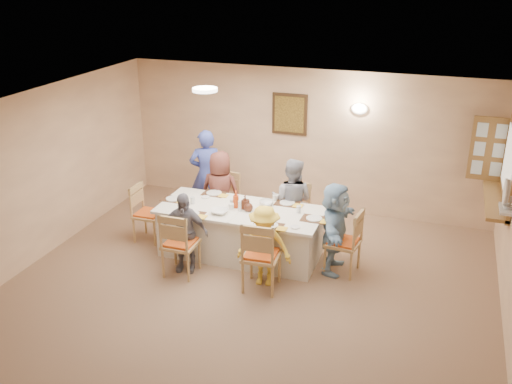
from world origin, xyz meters
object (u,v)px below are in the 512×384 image
(diner_back_left, at_px, (220,192))
(condiment_ketchup, at_px, (236,199))
(dining_table, at_px, (241,232))
(diner_front_right, at_px, (264,246))
(serving_hatch, at_px, (510,167))
(chair_front_left, at_px, (181,242))
(diner_front_left, at_px, (184,232))
(diner_right_end, at_px, (335,228))
(caregiver, at_px, (206,174))
(chair_left_end, at_px, (149,213))
(chair_back_right, at_px, (294,212))
(chair_front_right, at_px, (261,254))
(chair_back_left, at_px, (224,202))
(chair_right_end, at_px, (343,241))
(desk_fan, at_px, (509,198))
(diner_back_right, at_px, (292,201))

(diner_back_left, distance_m, condiment_ketchup, 0.86)
(dining_table, height_order, diner_front_right, diner_front_right)
(serving_hatch, height_order, condiment_ketchup, serving_hatch)
(chair_front_left, xyz_separation_m, diner_front_left, (0.00, 0.12, 0.11))
(diner_right_end, height_order, caregiver, caregiver)
(dining_table, bearing_deg, diner_front_right, -48.58)
(chair_left_end, bearing_deg, chair_back_right, -69.75)
(serving_hatch, xyz_separation_m, diner_front_left, (-4.25, -1.71, -0.90))
(serving_hatch, relative_size, chair_front_left, 1.53)
(chair_front_right, distance_m, diner_front_right, 0.14)
(chair_back_left, xyz_separation_m, condiment_ketchup, (0.52, -0.77, 0.42))
(chair_front_left, bearing_deg, diner_front_left, -90.61)
(serving_hatch, bearing_deg, chair_right_end, -153.94)
(desk_fan, xyz_separation_m, diner_front_left, (-4.14, -0.36, -0.95))
(condiment_ketchup, bearing_deg, caregiver, 130.84)
(desk_fan, relative_size, condiment_ketchup, 1.15)
(chair_back_right, relative_size, chair_front_left, 0.94)
(dining_table, bearing_deg, chair_front_right, -53.13)
(diner_front_right, xyz_separation_m, condiment_ketchup, (-0.68, 0.71, 0.31))
(chair_back_right, distance_m, caregiver, 1.72)
(diner_front_left, bearing_deg, diner_back_left, 81.40)
(chair_right_end, xyz_separation_m, caregiver, (-2.60, 1.15, 0.30))
(dining_table, xyz_separation_m, chair_front_right, (0.60, -0.80, 0.14))
(chair_front_right, height_order, diner_front_left, diner_front_left)
(desk_fan, bearing_deg, chair_back_right, 159.05)
(chair_front_right, relative_size, caregiver, 0.66)
(serving_hatch, relative_size, chair_back_left, 1.59)
(diner_right_end, bearing_deg, caregiver, 63.25)
(serving_hatch, distance_m, chair_back_right, 3.23)
(chair_front_left, xyz_separation_m, chair_right_end, (2.15, 0.80, -0.01))
(diner_back_left, distance_m, diner_right_end, 2.13)
(chair_front_left, height_order, chair_left_end, chair_front_left)
(desk_fan, relative_size, chair_back_left, 0.32)
(diner_front_right, relative_size, diner_right_end, 0.86)
(serving_hatch, relative_size, diner_front_right, 1.29)
(diner_front_left, bearing_deg, chair_back_right, 42.36)
(desk_fan, xyz_separation_m, dining_table, (-3.54, 0.32, -1.17))
(chair_back_left, height_order, chair_back_right, chair_back_left)
(chair_back_left, height_order, diner_back_left, diner_back_left)
(diner_front_left, bearing_deg, diner_front_right, -8.60)
(chair_left_end, height_order, chair_right_end, chair_right_end)
(chair_back_left, distance_m, chair_front_right, 2.00)
(chair_front_right, bearing_deg, chair_back_right, -93.47)
(chair_left_end, height_order, diner_front_right, diner_front_right)
(chair_left_end, xyz_separation_m, diner_front_right, (2.15, -0.68, 0.12))
(chair_left_end, xyz_separation_m, diner_front_left, (0.95, -0.68, 0.13))
(diner_front_left, bearing_deg, dining_table, 39.97)
(diner_front_right, xyz_separation_m, diner_right_end, (0.82, 0.68, 0.09))
(chair_front_right, xyz_separation_m, diner_back_right, (0.00, 1.48, 0.18))
(dining_table, bearing_deg, chair_back_right, 53.13)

